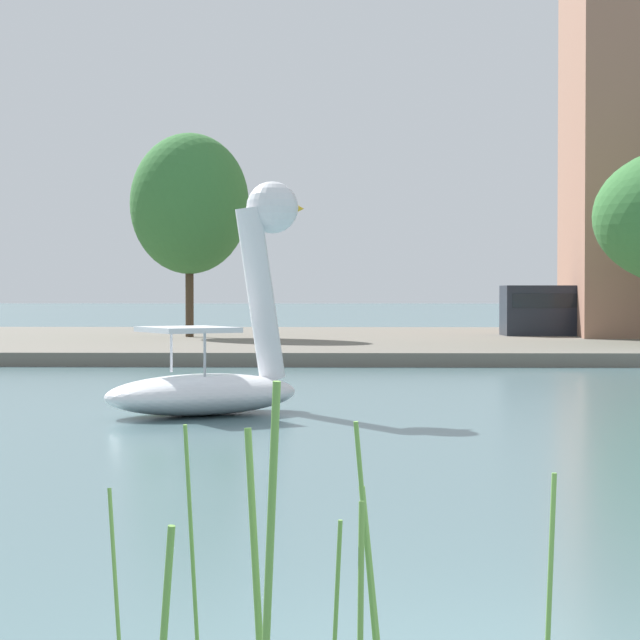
% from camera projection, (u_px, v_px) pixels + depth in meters
% --- Properties ---
extents(shore_bank_far, '(131.35, 23.44, 0.36)m').
position_uv_depth(shore_bank_far, '(371.00, 342.00, 42.21)').
color(shore_bank_far, '#6B665B').
rests_on(shore_bank_far, ground_plane).
extents(swan_boat, '(3.51, 3.02, 3.64)m').
position_uv_depth(swan_boat, '(219.00, 353.00, 18.68)').
color(swan_boat, white).
rests_on(swan_boat, ground_plane).
extents(tree_broadleaf_left, '(5.47, 5.31, 7.04)m').
position_uv_depth(tree_broadleaf_left, '(189.00, 204.00, 41.67)').
color(tree_broadleaf_left, '#423323').
rests_on(tree_broadleaf_left, shore_bank_far).
extents(parked_van, '(4.62, 1.90, 1.79)m').
position_uv_depth(parked_van, '(567.00, 308.00, 43.23)').
color(parked_van, '#1E232D').
rests_on(parked_van, shore_bank_far).
extents(reed_clump_foreground, '(2.07, 1.21, 1.55)m').
position_uv_depth(reed_clump_foreground, '(299.00, 604.00, 4.90)').
color(reed_clump_foreground, '#669942').
rests_on(reed_clump_foreground, ground_plane).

